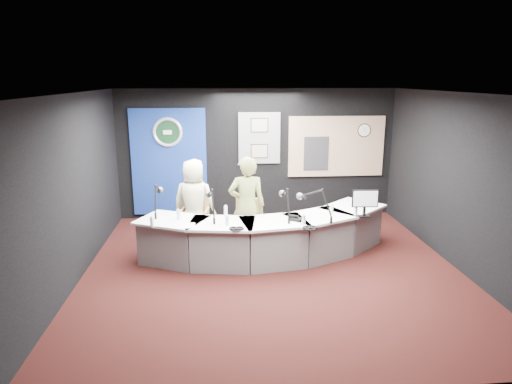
{
  "coord_description": "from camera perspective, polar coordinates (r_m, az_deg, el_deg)",
  "views": [
    {
      "loc": [
        -0.82,
        -6.81,
        3.03
      ],
      "look_at": [
        -0.2,
        0.8,
        1.1
      ],
      "focal_mm": 32.0,
      "sensor_mm": 36.0,
      "label": 1
    }
  ],
  "objects": [
    {
      "name": "seal_center",
      "position": [
        9.87,
        -11.0,
        7.35
      ],
      "size": [
        0.48,
        0.01,
        0.48
      ],
      "primitive_type": "cylinder",
      "rotation": [
        1.57,
        0.0,
        0.0
      ],
      "color": "black",
      "rests_on": "backdrop_panel"
    },
    {
      "name": "boom_mic_b",
      "position": [
        7.53,
        -5.66,
        -1.13
      ],
      "size": [
        0.22,
        0.73,
        0.6
      ],
      "primitive_type": null,
      "color": "black",
      "rests_on": "broadcast_desk"
    },
    {
      "name": "headphones_far",
      "position": [
        7.04,
        -2.44,
        -4.56
      ],
      "size": [
        0.21,
        0.21,
        0.04
      ],
      "primitive_type": "torus",
      "color": "black",
      "rests_on": "broadcast_desk"
    },
    {
      "name": "person_man",
      "position": [
        8.48,
        -7.74,
        -1.22
      ],
      "size": [
        0.86,
        0.64,
        1.59
      ],
      "primitive_type": "imported",
      "rotation": [
        0.0,
        0.0,
        2.96
      ],
      "color": "beige",
      "rests_on": "ground"
    },
    {
      "name": "notepad",
      "position": [
        7.2,
        -3.53,
        -4.29
      ],
      "size": [
        0.27,
        0.32,
        0.0
      ],
      "primitive_type": "cube",
      "rotation": [
        0.0,
        0.0,
        0.3
      ],
      "color": "white",
      "rests_on": "broadcast_desk"
    },
    {
      "name": "broadcast_desk",
      "position": [
        7.87,
        1.24,
        -5.55
      ],
      "size": [
        4.5,
        1.9,
        0.75
      ],
      "primitive_type": null,
      "color": "silver",
      "rests_on": "ground"
    },
    {
      "name": "equipment_rack",
      "position": [
        10.11,
        7.53,
        4.78
      ],
      "size": [
        0.55,
        0.02,
        0.75
      ],
      "primitive_type": "cube",
      "color": "black",
      "rests_on": "booth_window_frame"
    },
    {
      "name": "draped_jacket",
      "position": [
        8.77,
        -7.95,
        -1.92
      ],
      "size": [
        0.51,
        0.16,
        0.7
      ],
      "primitive_type": "cube",
      "rotation": [
        0.0,
        0.0,
        -0.12
      ],
      "color": "slate",
      "rests_on": "armchair_left"
    },
    {
      "name": "desk_phone",
      "position": [
        7.49,
        5.09,
        -3.4
      ],
      "size": [
        0.23,
        0.22,
        0.04
      ],
      "primitive_type": "cube",
      "rotation": [
        0.0,
        0.0,
        -0.64
      ],
      "color": "black",
      "rests_on": "broadcast_desk"
    },
    {
      "name": "pinboard",
      "position": [
        9.91,
        0.42,
        6.75
      ],
      "size": [
        0.9,
        0.04,
        1.1
      ],
      "primitive_type": "cube",
      "color": "slate",
      "rests_on": "wall_back"
    },
    {
      "name": "ceiling",
      "position": [
        6.87,
        2.26,
        12.25
      ],
      "size": [
        6.0,
        6.0,
        0.02
      ],
      "primitive_type": "cube",
      "color": "silver",
      "rests_on": "ground"
    },
    {
      "name": "framed_photo_lower",
      "position": [
        9.92,
        0.43,
        5.12
      ],
      "size": [
        0.34,
        0.02,
        0.27
      ],
      "primitive_type": "cube",
      "color": "gray",
      "rests_on": "pinboard"
    },
    {
      "name": "computer_monitor",
      "position": [
        7.8,
        13.47,
        -0.78
      ],
      "size": [
        0.44,
        0.06,
        0.3
      ],
      "primitive_type": "cube",
      "rotation": [
        0.0,
        0.0,
        -0.07
      ],
      "color": "black",
      "rests_on": "broadcast_desk"
    },
    {
      "name": "backdrop_panel",
      "position": [
        10.0,
        -10.8,
        3.67
      ],
      "size": [
        1.6,
        0.05,
        2.3
      ],
      "primitive_type": "cube",
      "color": "navy",
      "rests_on": "wall_back"
    },
    {
      "name": "wall_back",
      "position": [
        9.98,
        0.12,
        4.78
      ],
      "size": [
        6.0,
        0.02,
        2.8
      ],
      "primitive_type": "cube",
      "color": "black",
      "rests_on": "ground"
    },
    {
      "name": "boom_mic_a",
      "position": [
        7.95,
        -12.21,
        -0.58
      ],
      "size": [
        0.16,
        0.74,
        0.6
      ],
      "primitive_type": null,
      "color": "black",
      "rests_on": "broadcast_desk"
    },
    {
      "name": "boom_mic_d",
      "position": [
        7.52,
        7.42,
        -1.2
      ],
      "size": [
        0.56,
        0.56,
        0.6
      ],
      "primitive_type": null,
      "color": "black",
      "rests_on": "broadcast_desk"
    },
    {
      "name": "armchair_left",
      "position": [
        8.57,
        -7.67,
        -3.27
      ],
      "size": [
        0.6,
        0.6,
        0.96
      ],
      "primitive_type": null,
      "rotation": [
        0.0,
        0.0,
        -0.12
      ],
      "color": "tan",
      "rests_on": "ground"
    },
    {
      "name": "armchair_right",
      "position": [
        7.98,
        -1.13,
        -4.61
      ],
      "size": [
        0.64,
        0.64,
        0.92
      ],
      "primitive_type": null,
      "rotation": [
        0.0,
        0.0,
        -0.27
      ],
      "color": "tan",
      "rests_on": "ground"
    },
    {
      "name": "boom_mic_c",
      "position": [
        7.54,
        3.73,
        -1.07
      ],
      "size": [
        0.16,
        0.74,
        0.6
      ],
      "primitive_type": null,
      "color": "black",
      "rests_on": "broadcast_desk"
    },
    {
      "name": "wall_right",
      "position": [
        7.98,
        24.07,
        1.15
      ],
      "size": [
        0.02,
        6.0,
        2.8
      ],
      "primitive_type": "cube",
      "color": "black",
      "rests_on": "ground"
    },
    {
      "name": "wall_clock",
      "position": [
        10.32,
        13.38,
        7.51
      ],
      "size": [
        0.28,
        0.01,
        0.28
      ],
      "primitive_type": "cylinder",
      "rotation": [
        1.57,
        0.0,
        0.0
      ],
      "color": "white",
      "rests_on": "booth_window_frame"
    },
    {
      "name": "booth_window_frame",
      "position": [
        10.22,
        10.0,
        5.64
      ],
      "size": [
        2.12,
        0.06,
        1.32
      ],
      "primitive_type": "cube",
      "color": "#A37E65",
      "rests_on": "wall_back"
    },
    {
      "name": "wall_front",
      "position": [
        4.23,
        6.99,
        -8.6
      ],
      "size": [
        6.0,
        0.02,
        2.8
      ],
      "primitive_type": "cube",
      "color": "black",
      "rests_on": "ground"
    },
    {
      "name": "wall_left",
      "position": [
        7.34,
        -21.81,
        0.31
      ],
      "size": [
        0.02,
        6.0,
        2.8
      ],
      "primitive_type": "cube",
      "color": "black",
      "rests_on": "ground"
    },
    {
      "name": "paper_stack",
      "position": [
        7.3,
        -8.38,
        -4.16
      ],
      "size": [
        0.21,
        0.28,
        0.0
      ],
      "primitive_type": "cube",
      "rotation": [
        0.0,
        0.0,
        0.08
      ],
      "color": "white",
      "rests_on": "broadcast_desk"
    },
    {
      "name": "water_bottles",
      "position": [
        7.48,
        0.2,
        -2.85
      ],
      "size": [
        3.42,
        0.67,
        0.18
      ],
      "primitive_type": null,
      "color": "silver",
      "rests_on": "broadcast_desk"
    },
    {
      "name": "agency_seal",
      "position": [
        9.87,
        -11.0,
        7.34
      ],
      "size": [
        0.63,
        0.07,
        0.63
      ],
      "primitive_type": "torus",
      "rotation": [
        1.57,
        0.0,
        0.0
      ],
      "color": "silver",
      "rests_on": "backdrop_panel"
    },
    {
      "name": "framed_photo_upper",
      "position": [
        9.84,
        0.44,
        8.34
      ],
      "size": [
        0.34,
        0.02,
        0.27
      ],
      "primitive_type": "cube",
      "color": "gray",
      "rests_on": "pinboard"
    },
    {
      "name": "booth_glow",
      "position": [
        10.21,
        10.01,
        5.63
      ],
      "size": [
        2.0,
        0.02,
        1.2
      ],
      "primitive_type": "cube",
      "color": "beige",
      "rests_on": "booth_window_frame"
    },
    {
      "name": "person_woman",
      "position": [
        7.86,
        -1.14,
        -1.79
      ],
      "size": [
        0.64,
        0.43,
        1.74
      ],
      "primitive_type": "imported",
      "rotation": [
        0.0,
        0.0,
        3.16
      ],
      "color": "olive",
      "rests_on": "ground"
    },
    {
      "name": "ground",
      "position": [
        7.5,
        2.05,
        -9.65
      ],
      "size": [
        6.0,
        6.0,
        0.0
      ],
      "primitive_type": "plane",
      "color": "black",
      "rests_on": "ground"
    },
    {
      "name": "headphones_near",
      "position": [
        7.12,
        6.76,
        -4.43
      ],
      "size": [
        0.24,
        0.24,
        0.04
      ],
      "primitive_type": "torus",
      "color": "black",
      "rests_on": "broadcast_desk"
    }
  ]
}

